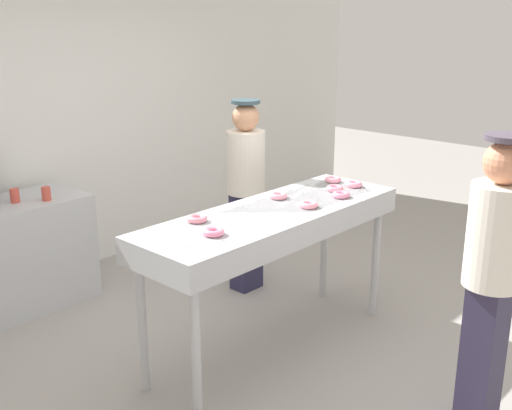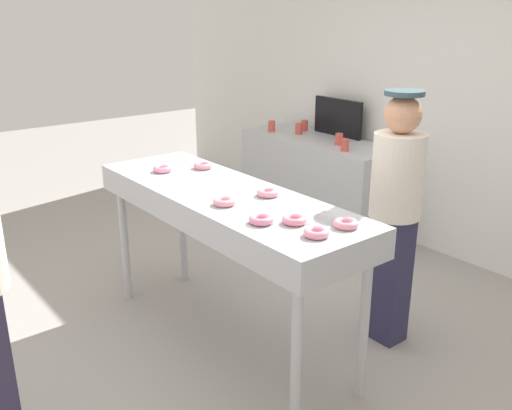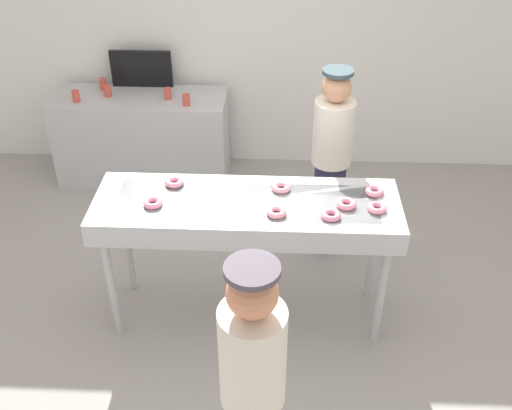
# 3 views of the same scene
# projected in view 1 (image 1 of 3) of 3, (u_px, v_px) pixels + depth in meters

# --- Properties ---
(ground_plane) EXTENTS (16.00, 16.00, 0.00)m
(ground_plane) POSITION_uv_depth(u_px,v_px,m) (272.00, 347.00, 4.47)
(ground_plane) COLOR #9E9993
(back_wall) EXTENTS (8.00, 0.12, 2.85)m
(back_wall) POSITION_uv_depth(u_px,v_px,m) (74.00, 116.00, 5.62)
(back_wall) COLOR white
(back_wall) RESTS_ON ground
(fryer_conveyor) EXTENTS (2.08, 0.66, 1.04)m
(fryer_conveyor) POSITION_uv_depth(u_px,v_px,m) (273.00, 223.00, 4.19)
(fryer_conveyor) COLOR #B7BABF
(fryer_conveyor) RESTS_ON ground
(strawberry_donut_0) EXTENTS (0.18, 0.18, 0.04)m
(strawberry_donut_0) POSITION_uv_depth(u_px,v_px,m) (354.00, 184.00, 4.73)
(strawberry_donut_0) COLOR pink
(strawberry_donut_0) RESTS_ON fryer_conveyor
(strawberry_donut_1) EXTENTS (0.17, 0.17, 0.04)m
(strawberry_donut_1) POSITION_uv_depth(u_px,v_px,m) (335.00, 188.00, 4.61)
(strawberry_donut_1) COLOR pink
(strawberry_donut_1) RESTS_ON fryer_conveyor
(strawberry_donut_2) EXTENTS (0.17, 0.17, 0.04)m
(strawberry_donut_2) POSITION_uv_depth(u_px,v_px,m) (278.00, 196.00, 4.42)
(strawberry_donut_2) COLOR pink
(strawberry_donut_2) RESTS_ON fryer_conveyor
(strawberry_donut_3) EXTENTS (0.17, 0.17, 0.04)m
(strawberry_donut_3) POSITION_uv_depth(u_px,v_px,m) (309.00, 205.00, 4.21)
(strawberry_donut_3) COLOR pink
(strawberry_donut_3) RESTS_ON fryer_conveyor
(strawberry_donut_4) EXTENTS (0.16, 0.16, 0.04)m
(strawberry_donut_4) POSITION_uv_depth(u_px,v_px,m) (214.00, 232.00, 3.68)
(strawberry_donut_4) COLOR pink
(strawberry_donut_4) RESTS_ON fryer_conveyor
(strawberry_donut_5) EXTENTS (0.18, 0.18, 0.04)m
(strawberry_donut_5) POSITION_uv_depth(u_px,v_px,m) (197.00, 219.00, 3.92)
(strawberry_donut_5) COLOR pink
(strawberry_donut_5) RESTS_ON fryer_conveyor
(strawberry_donut_6) EXTENTS (0.18, 0.18, 0.04)m
(strawberry_donut_6) POSITION_uv_depth(u_px,v_px,m) (333.00, 179.00, 4.86)
(strawberry_donut_6) COLOR pink
(strawberry_donut_6) RESTS_ON fryer_conveyor
(strawberry_donut_7) EXTENTS (0.18, 0.18, 0.04)m
(strawberry_donut_7) POSITION_uv_depth(u_px,v_px,m) (341.00, 195.00, 4.45)
(strawberry_donut_7) COLOR pink
(strawberry_donut_7) RESTS_ON fryer_conveyor
(worker_baker) EXTENTS (0.32, 0.32, 1.65)m
(worker_baker) POSITION_uv_depth(u_px,v_px,m) (246.00, 186.00, 5.19)
(worker_baker) COLOR #2A2747
(worker_baker) RESTS_ON ground
(customer_waiting) EXTENTS (0.31, 0.31, 1.72)m
(customer_waiting) POSITION_uv_depth(u_px,v_px,m) (492.00, 273.00, 3.32)
(customer_waiting) COLOR #2E2842
(customer_waiting) RESTS_ON ground
(paper_cup_2) EXTENTS (0.07, 0.07, 0.11)m
(paper_cup_2) POSITION_uv_depth(u_px,v_px,m) (15.00, 196.00, 4.83)
(paper_cup_2) COLOR #CC4C3F
(paper_cup_2) RESTS_ON prep_counter
(paper_cup_4) EXTENTS (0.07, 0.07, 0.11)m
(paper_cup_4) POSITION_uv_depth(u_px,v_px,m) (46.00, 194.00, 4.89)
(paper_cup_4) COLOR #CC4C3F
(paper_cup_4) RESTS_ON prep_counter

